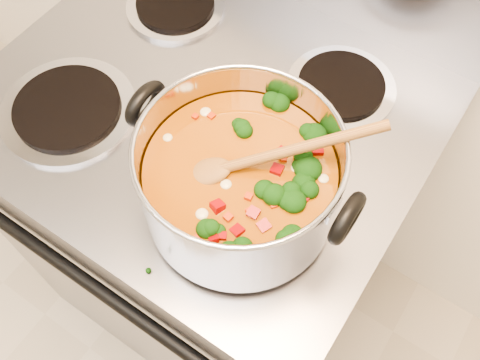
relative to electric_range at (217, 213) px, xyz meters
name	(u,v)px	position (x,y,z in m)	size (l,w,h in m)	color
electric_range	(217,213)	(0.00, 0.00, 0.00)	(0.79, 0.71, 1.08)	gray
stockpot	(240,180)	(0.17, -0.15, 0.54)	(0.34, 0.29, 0.17)	#ACABB4
wooden_spoon	(252,161)	(0.18, -0.14, 0.59)	(0.23, 0.20, 0.10)	olive
cooktop_crumbs	(301,181)	(0.23, -0.05, 0.46)	(0.19, 0.40, 0.01)	black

